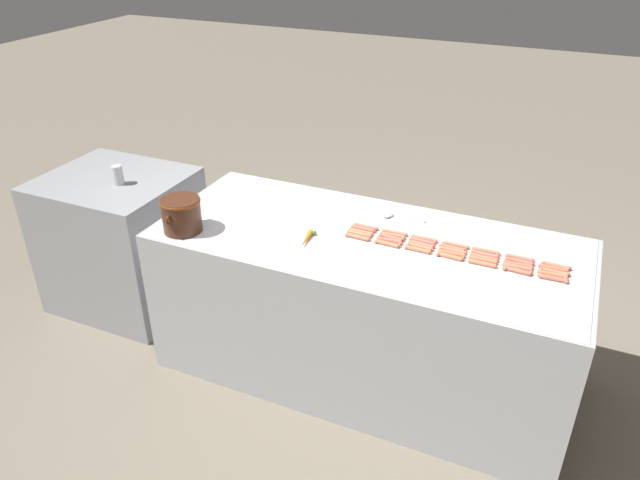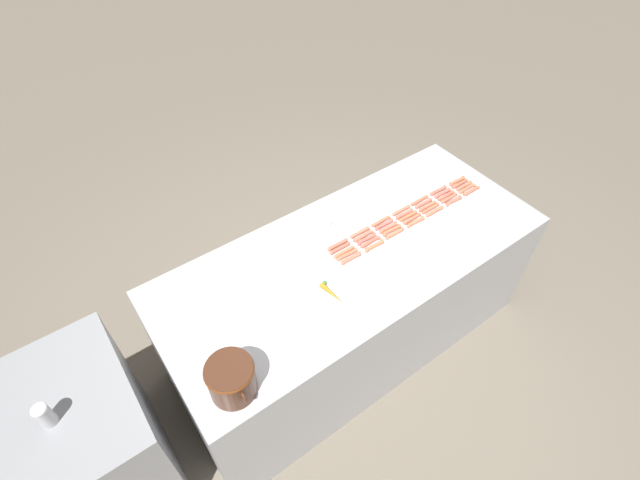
# 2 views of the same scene
# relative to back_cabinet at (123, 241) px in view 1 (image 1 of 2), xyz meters

# --- Properties ---
(ground_plane) EXTENTS (20.00, 20.00, 0.00)m
(ground_plane) POSITION_rel_back_cabinet_xyz_m (-0.04, -1.78, -0.47)
(ground_plane) COLOR #756B5B
(griddle_counter) EXTENTS (0.98, 2.33, 0.91)m
(griddle_counter) POSITION_rel_back_cabinet_xyz_m (-0.04, -1.78, -0.01)
(griddle_counter) COLOR #ADAFB5
(griddle_counter) RESTS_ON ground_plane
(back_cabinet) EXTENTS (0.80, 0.90, 0.93)m
(back_cabinet) POSITION_rel_back_cabinet_xyz_m (0.00, 0.00, 0.00)
(back_cabinet) COLOR #939599
(back_cabinet) RESTS_ON ground_plane
(hot_dog_0) EXTENTS (0.03, 0.15, 0.02)m
(hot_dog_0) POSITION_rel_back_cabinet_xyz_m (-0.07, -2.73, 0.46)
(hot_dog_0) COLOR #CF674D
(hot_dog_0) RESTS_ON griddle_counter
(hot_dog_1) EXTENTS (0.03, 0.15, 0.02)m
(hot_dog_1) POSITION_rel_back_cabinet_xyz_m (-0.07, -2.57, 0.46)
(hot_dog_1) COLOR #CA6850
(hot_dog_1) RESTS_ON griddle_counter
(hot_dog_2) EXTENTS (0.02, 0.15, 0.02)m
(hot_dog_2) POSITION_rel_back_cabinet_xyz_m (-0.07, -2.40, 0.46)
(hot_dog_2) COLOR #D06F4E
(hot_dog_2) RESTS_ON griddle_counter
(hot_dog_3) EXTENTS (0.03, 0.15, 0.02)m
(hot_dog_3) POSITION_rel_back_cabinet_xyz_m (-0.07, -2.24, 0.46)
(hot_dog_3) COLOR #D6714D
(hot_dog_3) RESTS_ON griddle_counter
(hot_dog_4) EXTENTS (0.03, 0.15, 0.02)m
(hot_dog_4) POSITION_rel_back_cabinet_xyz_m (-0.07, -2.07, 0.46)
(hot_dog_4) COLOR #D57050
(hot_dog_4) RESTS_ON griddle_counter
(hot_dog_5) EXTENTS (0.03, 0.15, 0.02)m
(hot_dog_5) POSITION_rel_back_cabinet_xyz_m (-0.07, -1.90, 0.46)
(hot_dog_5) COLOR #D5724C
(hot_dog_5) RESTS_ON griddle_counter
(hot_dog_6) EXTENTS (0.03, 0.15, 0.02)m
(hot_dog_6) POSITION_rel_back_cabinet_xyz_m (-0.07, -1.74, 0.46)
(hot_dog_6) COLOR #D06D53
(hot_dog_6) RESTS_ON griddle_counter
(hot_dog_7) EXTENTS (0.03, 0.15, 0.02)m
(hot_dog_7) POSITION_rel_back_cabinet_xyz_m (-0.04, -2.73, 0.46)
(hot_dog_7) COLOR #D57253
(hot_dog_7) RESTS_ON griddle_counter
(hot_dog_8) EXTENTS (0.02, 0.15, 0.02)m
(hot_dog_8) POSITION_rel_back_cabinet_xyz_m (-0.04, -2.56, 0.46)
(hot_dog_8) COLOR #CB7156
(hot_dog_8) RESTS_ON griddle_counter
(hot_dog_9) EXTENTS (0.02, 0.15, 0.02)m
(hot_dog_9) POSITION_rel_back_cabinet_xyz_m (-0.04, -2.40, 0.46)
(hot_dog_9) COLOR #D06E4C
(hot_dog_9) RESTS_ON griddle_counter
(hot_dog_10) EXTENTS (0.03, 0.15, 0.02)m
(hot_dog_10) POSITION_rel_back_cabinet_xyz_m (-0.04, -2.24, 0.46)
(hot_dog_10) COLOR #CC6B4D
(hot_dog_10) RESTS_ON griddle_counter
(hot_dog_11) EXTENTS (0.03, 0.15, 0.02)m
(hot_dog_11) POSITION_rel_back_cabinet_xyz_m (-0.04, -2.07, 0.46)
(hot_dog_11) COLOR #D6714E
(hot_dog_11) RESTS_ON griddle_counter
(hot_dog_12) EXTENTS (0.03, 0.15, 0.02)m
(hot_dog_12) POSITION_rel_back_cabinet_xyz_m (-0.04, -1.90, 0.46)
(hot_dog_12) COLOR #D76651
(hot_dog_12) RESTS_ON griddle_counter
(hot_dog_13) EXTENTS (0.03, 0.15, 0.02)m
(hot_dog_13) POSITION_rel_back_cabinet_xyz_m (-0.04, -1.73, 0.46)
(hot_dog_13) COLOR #D7714F
(hot_dog_13) RESTS_ON griddle_counter
(hot_dog_14) EXTENTS (0.03, 0.15, 0.02)m
(hot_dog_14) POSITION_rel_back_cabinet_xyz_m (-0.01, -2.74, 0.46)
(hot_dog_14) COLOR #CE7253
(hot_dog_14) RESTS_ON griddle_counter
(hot_dog_15) EXTENTS (0.03, 0.15, 0.02)m
(hot_dog_15) POSITION_rel_back_cabinet_xyz_m (-0.01, -2.57, 0.46)
(hot_dog_15) COLOR #D7644E
(hot_dog_15) RESTS_ON griddle_counter
(hot_dog_16) EXTENTS (0.02, 0.15, 0.02)m
(hot_dog_16) POSITION_rel_back_cabinet_xyz_m (-0.01, -2.40, 0.46)
(hot_dog_16) COLOR #CB6B4D
(hot_dog_16) RESTS_ON griddle_counter
(hot_dog_17) EXTENTS (0.02, 0.15, 0.02)m
(hot_dog_17) POSITION_rel_back_cabinet_xyz_m (-0.00, -2.24, 0.46)
(hot_dog_17) COLOR #D6714D
(hot_dog_17) RESTS_ON griddle_counter
(hot_dog_18) EXTENTS (0.03, 0.15, 0.02)m
(hot_dog_18) POSITION_rel_back_cabinet_xyz_m (-0.01, -2.07, 0.46)
(hot_dog_18) COLOR #CE6B54
(hot_dog_18) RESTS_ON griddle_counter
(hot_dog_19) EXTENTS (0.03, 0.15, 0.02)m
(hot_dog_19) POSITION_rel_back_cabinet_xyz_m (-0.00, -1.90, 0.46)
(hot_dog_19) COLOR #CB6455
(hot_dog_19) RESTS_ON griddle_counter
(hot_dog_20) EXTENTS (0.02, 0.15, 0.02)m
(hot_dog_20) POSITION_rel_back_cabinet_xyz_m (-0.01, -1.73, 0.46)
(hot_dog_20) COLOR #CE704D
(hot_dog_20) RESTS_ON griddle_counter
(hot_dog_21) EXTENTS (0.02, 0.15, 0.02)m
(hot_dog_21) POSITION_rel_back_cabinet_xyz_m (0.02, -2.73, 0.46)
(hot_dog_21) COLOR #D3664D
(hot_dog_21) RESTS_ON griddle_counter
(hot_dog_22) EXTENTS (0.03, 0.15, 0.02)m
(hot_dog_22) POSITION_rel_back_cabinet_xyz_m (0.02, -2.57, 0.46)
(hot_dog_22) COLOR #D56756
(hot_dog_22) RESTS_ON griddle_counter
(hot_dog_23) EXTENTS (0.02, 0.15, 0.02)m
(hot_dog_23) POSITION_rel_back_cabinet_xyz_m (0.02, -2.39, 0.46)
(hot_dog_23) COLOR #CF6A54
(hot_dog_23) RESTS_ON griddle_counter
(hot_dog_24) EXTENTS (0.03, 0.15, 0.02)m
(hot_dog_24) POSITION_rel_back_cabinet_xyz_m (0.02, -2.23, 0.46)
(hot_dog_24) COLOR #D46450
(hot_dog_24) RESTS_ON griddle_counter
(hot_dog_25) EXTENTS (0.03, 0.15, 0.02)m
(hot_dog_25) POSITION_rel_back_cabinet_xyz_m (0.03, -2.07, 0.46)
(hot_dog_25) COLOR #D16456
(hot_dog_25) RESTS_ON griddle_counter
(hot_dog_26) EXTENTS (0.03, 0.15, 0.02)m
(hot_dog_26) POSITION_rel_back_cabinet_xyz_m (0.03, -1.90, 0.46)
(hot_dog_26) COLOR #C96A52
(hot_dog_26) RESTS_ON griddle_counter
(hot_dog_27) EXTENTS (0.03, 0.15, 0.02)m
(hot_dog_27) POSITION_rel_back_cabinet_xyz_m (0.03, -1.73, 0.46)
(hot_dog_27) COLOR #CE644C
(hot_dog_27) RESTS_ON griddle_counter
(hot_dog_28) EXTENTS (0.03, 0.15, 0.02)m
(hot_dog_28) POSITION_rel_back_cabinet_xyz_m (0.06, -2.74, 0.46)
(hot_dog_28) COLOR #D1724D
(hot_dog_28) RESTS_ON griddle_counter
(hot_dog_29) EXTENTS (0.03, 0.15, 0.02)m
(hot_dog_29) POSITION_rel_back_cabinet_xyz_m (0.06, -2.56, 0.46)
(hot_dog_29) COLOR #CC6952
(hot_dog_29) RESTS_ON griddle_counter
(hot_dog_30) EXTENTS (0.03, 0.15, 0.02)m
(hot_dog_30) POSITION_rel_back_cabinet_xyz_m (0.06, -2.39, 0.46)
(hot_dog_30) COLOR #D6694C
(hot_dog_30) RESTS_ON griddle_counter
(hot_dog_31) EXTENTS (0.02, 0.15, 0.02)m
(hot_dog_31) POSITION_rel_back_cabinet_xyz_m (0.06, -2.24, 0.46)
(hot_dog_31) COLOR #CF7251
(hot_dog_31) RESTS_ON griddle_counter
(hot_dog_32) EXTENTS (0.03, 0.15, 0.02)m
(hot_dog_32) POSITION_rel_back_cabinet_xyz_m (0.06, -2.07, 0.46)
(hot_dog_32) COLOR #D86D4E
(hot_dog_32) RESTS_ON griddle_counter
(hot_dog_33) EXTENTS (0.02, 0.15, 0.02)m
(hot_dog_33) POSITION_rel_back_cabinet_xyz_m (0.06, -1.90, 0.46)
(hot_dog_33) COLOR #CF7154
(hot_dog_33) RESTS_ON griddle_counter
(hot_dog_34) EXTENTS (0.03, 0.15, 0.02)m
(hot_dog_34) POSITION_rel_back_cabinet_xyz_m (0.06, -1.74, 0.46)
(hot_dog_34) COLOR #D56A52
(hot_dog_34) RESTS_ON griddle_counter
(bean_pot) EXTENTS (0.27, 0.22, 0.19)m
(bean_pot) POSITION_rel_back_cabinet_xyz_m (-0.37, -0.82, 0.55)
(bean_pot) COLOR #472616
(bean_pot) RESTS_ON griddle_counter
(serving_spoon) EXTENTS (0.15, 0.26, 0.02)m
(serving_spoon) POSITION_rel_back_cabinet_xyz_m (0.27, -1.84, 0.45)
(serving_spoon) COLOR #B7B7BC
(serving_spoon) RESTS_ON griddle_counter
(carrot) EXTENTS (0.18, 0.05, 0.03)m
(carrot) POSITION_rel_back_cabinet_xyz_m (-0.21, -1.50, 0.46)
(carrot) COLOR orange
(carrot) RESTS_ON griddle_counter
(soda_can) EXTENTS (0.07, 0.07, 0.12)m
(soda_can) POSITION_rel_back_cabinet_xyz_m (-0.05, -0.11, 0.53)
(soda_can) COLOR #BCBCC1
(soda_can) RESTS_ON back_cabinet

